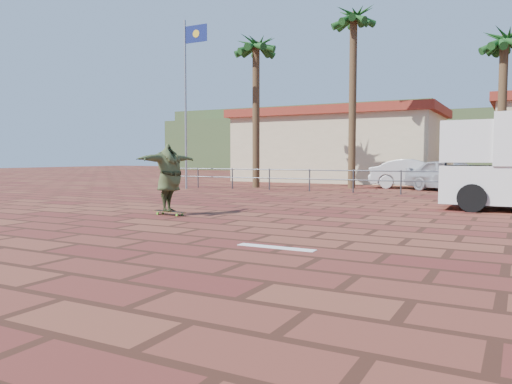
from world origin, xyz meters
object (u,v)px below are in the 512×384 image
car_silver (452,175)px  longboard (170,212)px  car_white (415,174)px  skateboarder (169,178)px

car_silver → longboard: bearing=-176.2°
longboard → car_white: (3.61, 14.58, 0.63)m
skateboarder → car_silver: (5.45, 13.24, -0.26)m
longboard → car_white: bearing=81.7°
car_silver → car_white: bearing=80.2°
longboard → skateboarder: size_ratio=0.47×
longboard → car_white: car_white is taller
car_silver → car_white: car_silver is taller
longboard → car_silver: size_ratio=0.24×
car_white → car_silver: bearing=-134.6°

